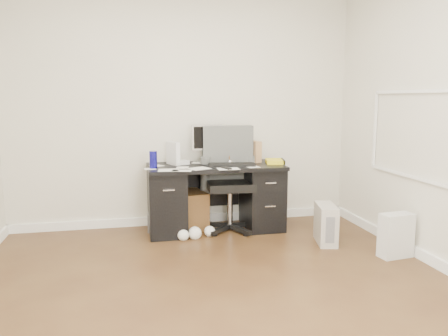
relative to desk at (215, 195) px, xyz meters
The scene contains 18 objects.
ground 1.73m from the desk, 100.29° to the right, with size 4.00×4.00×0.00m, color #412614.
room_shell 2.07m from the desk, 99.37° to the right, with size 4.02×4.02×2.71m.
desk is the anchor object (origin of this frame).
loose_papers 0.41m from the desk, 165.47° to the right, with size 1.10×0.60×0.00m, color white, non-canonical shape.
lcd_monitor 0.60m from the desk, 114.03° to the left, with size 0.36×0.20×0.45m, color #B2B2B7, non-canonical shape.
keyboard 0.42m from the desk, 36.35° to the right, with size 0.50×0.17×0.03m, color black.
computer_mouse 0.41m from the desk, ahead, with size 0.05×0.05×0.05m, color #B2B2B7.
travel_mug 0.83m from the desk, behind, with size 0.08×0.08×0.18m, color navy.
white_binder 0.67m from the desk, 166.26° to the left, with size 0.10×0.22×0.26m, color silver.
magazine_file 0.70m from the desk, 16.08° to the left, with size 0.10×0.21×0.24m, color #9D754C.
pen_cup 0.51m from the desk, 31.45° to the left, with size 0.09×0.09×0.21m, color brown, non-canonical shape.
yellow_book 0.78m from the desk, ahead, with size 0.20×0.25×0.04m, color yellow.
paper_remote 0.48m from the desk, 75.14° to the right, with size 0.23×0.18×0.02m, color white, non-canonical shape.
office_chair 0.25m from the desk, 12.01° to the right, with size 0.66×0.66×1.17m, color #4C4F4C, non-canonical shape.
pc_tower 1.26m from the desk, 33.94° to the right, with size 0.18×0.40×0.40m, color #ACA59B.
shopping_bag 1.93m from the desk, 39.04° to the right, with size 0.31×0.22×0.42m, color silver.
wicker_basket 0.39m from the desk, 166.81° to the left, with size 0.44×0.44×0.44m, color #463115.
desk_printer 0.67m from the desk, 165.40° to the left, with size 0.36×0.30×0.21m, color #5F5E63.
Camera 1 is at (-0.63, -3.08, 1.49)m, focal length 35.00 mm.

